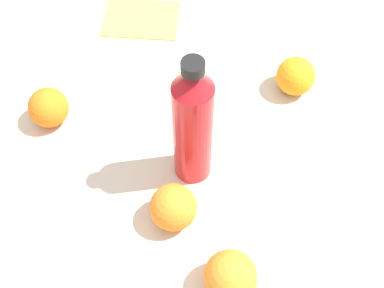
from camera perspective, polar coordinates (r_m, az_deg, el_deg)
ground_plane at (r=0.96m, az=0.09°, el=-2.04°), size 2.40×2.40×0.00m
water_bottle at (r=0.84m, az=-0.00°, el=2.04°), size 0.07×0.07×0.28m
orange_0 at (r=1.05m, az=11.15°, el=7.22°), size 0.08×0.08×0.08m
orange_1 at (r=1.02m, az=-15.25°, el=3.83°), size 0.08×0.08×0.08m
orange_3 at (r=0.87m, az=-2.01°, el=-6.87°), size 0.08×0.08×0.08m
orange_4 at (r=0.83m, az=4.19°, el=-14.10°), size 0.08×0.08×0.08m
folded_napkin at (r=1.20m, az=-5.51°, el=13.39°), size 0.17×0.13×0.01m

